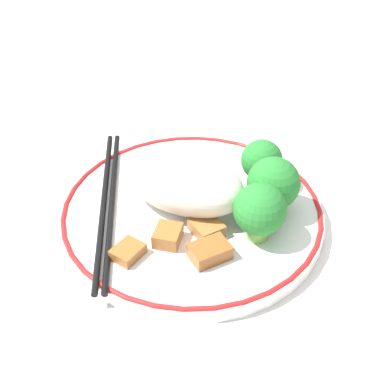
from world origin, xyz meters
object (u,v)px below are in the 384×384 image
Objects in this scene: broccoli_back_center at (273,184)px; plate at (192,213)px; broccoli_back_left at (260,210)px; chopsticks at (108,203)px; broccoli_back_right at (262,161)px.

plate is at bearing -156.93° from broccoli_back_center.
broccoli_back_left is 0.27× the size of chopsticks.
broccoli_back_center is at bearing 22.38° from chopsticks.
chopsticks reaches higher than plate.
broccoli_back_center reaches higher than plate.
broccoli_back_right is (0.05, 0.06, 0.03)m from plate.
broccoli_back_center is 0.04m from broccoli_back_right.
plate is 0.08m from chopsticks.
plate is 4.36× the size of broccoli_back_center.
broccoli_back_left is at bearing 7.87° from chopsticks.
broccoli_back_center is at bearing 91.55° from broccoli_back_left.
broccoli_back_center is (-0.00, 0.04, 0.00)m from broccoli_back_left.
broccoli_back_left reaches higher than broccoli_back_right.
broccoli_back_left is 0.15m from chopsticks.
broccoli_back_center is at bearing 23.07° from plate.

